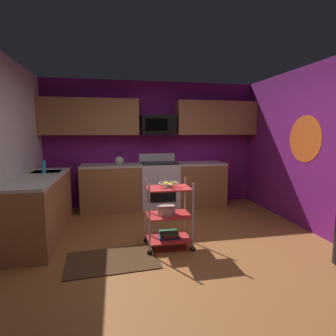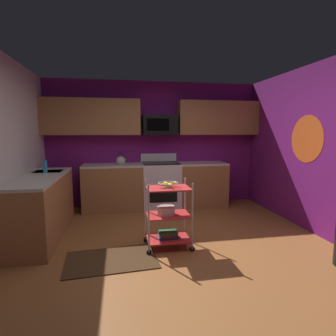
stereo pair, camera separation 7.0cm
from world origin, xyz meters
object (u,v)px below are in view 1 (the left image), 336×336
book_stack (168,234)px  fruit_bowl (168,184)px  kettle (119,161)px  rolling_cart (168,215)px  dish_soap_bottle (44,167)px  oven_range (159,185)px  microwave (158,125)px  mixing_bowl_large (166,210)px

book_stack → fruit_bowl: bearing=0.0°
fruit_bowl → kettle: (-0.61, 1.95, 0.12)m
rolling_cart → dish_soap_bottle: (-1.79, 1.03, 0.57)m
oven_range → microwave: bearing=90.3°
microwave → book_stack: size_ratio=2.65×
microwave → fruit_bowl: microwave is taller
rolling_cart → mixing_bowl_large: (-0.03, 0.00, 0.07)m
kettle → dish_soap_bottle: bearing=-141.9°
fruit_bowl → mixing_bowl_large: (-0.03, 0.00, -0.36)m
oven_range → dish_soap_bottle: bearing=-154.8°
book_stack → rolling_cart: bearing=146.3°
fruit_bowl → dish_soap_bottle: size_ratio=1.36×
mixing_bowl_large → book_stack: (0.03, -0.00, -0.34)m
fruit_bowl → kettle: 2.05m
oven_range → rolling_cart: (-0.19, -1.96, -0.02)m
mixing_bowl_large → book_stack: mixing_bowl_large is taller
rolling_cart → book_stack: rolling_cart is taller
rolling_cart → mixing_bowl_large: size_ratio=3.63×
oven_range → mixing_bowl_large: size_ratio=4.37×
kettle → dish_soap_bottle: (-1.18, -0.93, 0.02)m
rolling_cart → kettle: bearing=107.3°
dish_soap_bottle → book_stack: bearing=-29.8°
dish_soap_bottle → microwave: bearing=27.6°
book_stack → dish_soap_bottle: size_ratio=1.32×
rolling_cart → book_stack: bearing=-33.7°
fruit_bowl → mixing_bowl_large: fruit_bowl is taller
microwave → mixing_bowl_large: microwave is taller
microwave → rolling_cart: 2.42m
microwave → kettle: bearing=-172.3°
dish_soap_bottle → fruit_bowl: bearing=-29.8°
oven_range → mixing_bowl_large: 1.97m
rolling_cart → kettle: 2.12m
mixing_bowl_large → rolling_cart: bearing=0.0°
microwave → book_stack: 2.57m
microwave → mixing_bowl_large: size_ratio=2.78×
oven_range → fruit_bowl: 2.01m
rolling_cart → mixing_bowl_large: rolling_cart is taller
fruit_bowl → mixing_bowl_large: 0.36m
mixing_bowl_large → oven_range: bearing=83.6°
rolling_cart → kettle: size_ratio=3.47×
fruit_bowl → mixing_bowl_large: size_ratio=1.08×
mixing_bowl_large → microwave: bearing=83.9°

